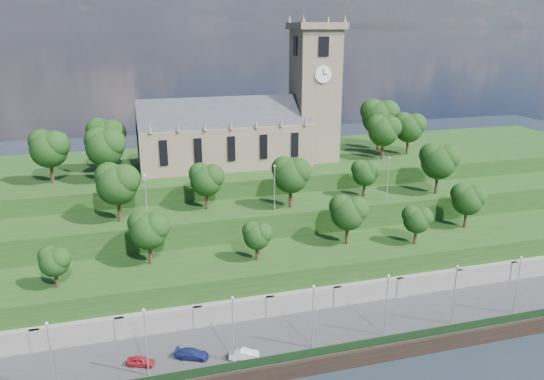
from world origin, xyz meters
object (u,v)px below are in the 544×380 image
object	(u,v)px
car_left	(141,361)
church	(249,125)
car_right	(192,354)
car_middle	(244,354)

from	to	relation	value
car_left	church	bearing A→B (deg)	-7.00
church	car_left	bearing A→B (deg)	-119.68
church	car_right	xyz separation A→B (m)	(-17.50, -41.51, -19.93)
church	car_right	bearing A→B (deg)	-112.86
car_middle	car_right	bearing A→B (deg)	88.03
church	car_middle	xyz separation A→B (m)	(-11.50, -43.36, -19.92)
church	car_left	distance (m)	51.54
car_left	car_middle	xyz separation A→B (m)	(12.03, -2.07, 0.04)
car_middle	car_right	distance (m)	6.28
church	car_left	xyz separation A→B (m)	(-23.53, -41.28, -19.96)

